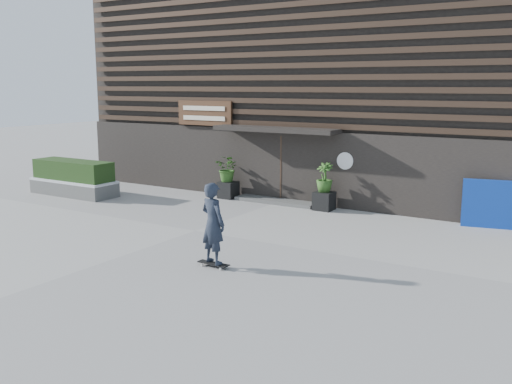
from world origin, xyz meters
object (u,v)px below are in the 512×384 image
Objects in this scene: planter_pot_right at (324,201)px; skateboarder at (213,224)px; raised_bed at (74,188)px; planter_pot_left at (228,190)px; blue_tarp at (489,204)px.

planter_pot_right is 6.82m from skateboarder.
raised_bed is 10.45m from skateboarder.
skateboarder reaches higher than planter_pot_right.
raised_bed is at bearing -164.58° from planter_pot_right.
blue_tarp reaches higher than planter_pot_left.
planter_pot_left is 0.17× the size of raised_bed.
blue_tarp is at bearing 3.42° from planter_pot_right.
skateboarder is at bearing -24.21° from raised_bed.
raised_bed is (-9.05, -2.50, -0.05)m from planter_pot_right.
planter_pot_left is 8.83m from blue_tarp.
blue_tarp is 0.77× the size of skateboarder.
planter_pot_left is 1.00× the size of planter_pot_right.
planter_pot_left is 0.31× the size of skateboarder.
planter_pot_left is at bearing 180.00° from planter_pot_right.
planter_pot_right is 9.39m from raised_bed.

